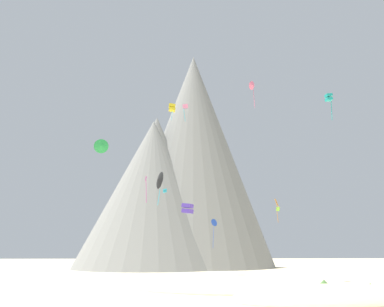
{
  "coord_description": "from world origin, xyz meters",
  "views": [
    {
      "loc": [
        -6.99,
        -29.26,
        4.56
      ],
      "look_at": [
        -2.07,
        43.65,
        22.6
      ],
      "focal_mm": 36.75,
      "sensor_mm": 36.0,
      "label": 1
    }
  ],
  "objects": [
    {
      "name": "kite_indigo_low",
      "position": [
        -4.01,
        23.97,
        10.07
      ],
      "size": [
        1.72,
        1.7,
        1.39
      ],
      "rotation": [
        0.0,
        0.0,
        1.06
      ],
      "color": "#5138B2"
    },
    {
      "name": "kite_rainbow_high",
      "position": [
        7.89,
        33.89,
        32.59
      ],
      "size": [
        1.58,
        1.53,
        5.0
      ],
      "rotation": [
        0.0,
        0.0,
        0.74
      ],
      "color": "#E5668C"
    },
    {
      "name": "dune_foreground_right",
      "position": [
        9.71,
        10.14,
        0.0
      ],
      "size": [
        24.91,
        18.9,
        2.54
      ],
      "primitive_type": "ellipsoid",
      "rotation": [
        0.0,
        0.0,
        0.26
      ],
      "color": "beige",
      "rests_on": "ground_plane"
    },
    {
      "name": "bush_low_patch",
      "position": [
        15.92,
        15.19,
        0.53
      ],
      "size": [
        1.67,
        1.67,
        1.06
      ],
      "primitive_type": "cone",
      "rotation": [
        0.0,
        0.0,
        4.16
      ],
      "color": "#668C4C",
      "rests_on": "ground_plane"
    },
    {
      "name": "kite_teal_mid",
      "position": [
        15.0,
        19.47,
        24.74
      ],
      "size": [
        0.88,
        0.85,
        3.83
      ],
      "rotation": [
        0.0,
        0.0,
        1.64
      ],
      "color": "teal"
    },
    {
      "name": "bush_far_right",
      "position": [
        13.16,
        21.49,
        0.49
      ],
      "size": [
        2.09,
        2.09,
        0.98
      ],
      "primitive_type": "cone",
      "rotation": [
        0.0,
        0.0,
        1.65
      ],
      "color": "#477238",
      "rests_on": "ground_plane"
    },
    {
      "name": "bush_near_right",
      "position": [
        3.23,
        20.05,
        0.2
      ],
      "size": [
        1.89,
        1.89,
        0.4
      ],
      "primitive_type": "cone",
      "rotation": [
        0.0,
        0.0,
        3.09
      ],
      "color": "#386633",
      "rests_on": "ground_plane"
    },
    {
      "name": "kite_orange_low",
      "position": [
        14.68,
        46.14,
        13.16
      ],
      "size": [
        0.85,
        1.26,
        4.61
      ],
      "rotation": [
        0.0,
        0.0,
        3.35
      ],
      "color": "orange"
    },
    {
      "name": "kite_yellow_high",
      "position": [
        -5.91,
        50.69,
        34.44
      ],
      "size": [
        1.51,
        1.43,
        3.6
      ],
      "rotation": [
        0.0,
        0.0,
        4.76
      ],
      "color": "yellow"
    },
    {
      "name": "rock_massif",
      "position": [
        -4.35,
        81.24,
        26.57
      ],
      "size": [
        68.15,
        63.69,
        64.36
      ],
      "color": "gray",
      "rests_on": "ground_plane"
    },
    {
      "name": "kite_lime_low",
      "position": [
        13.25,
        40.56,
        11.79
      ],
      "size": [
        0.7,
        0.4,
        0.81
      ],
      "rotation": [
        0.0,
        0.0,
        1.92
      ],
      "color": "#8CD133"
    },
    {
      "name": "kite_pink_high",
      "position": [
        -3.92,
        33.8,
        28.05
      ],
      "size": [
        1.01,
        0.37,
        3.13
      ],
      "rotation": [
        0.0,
        0.0,
        5.32
      ],
      "color": "pink"
    },
    {
      "name": "kite_black_mid",
      "position": [
        -7.97,
        24.83,
        14.04
      ],
      "size": [
        1.54,
        2.51,
        4.73
      ],
      "rotation": [
        0.0,
        0.0,
        5.09
      ],
      "color": "black"
    },
    {
      "name": "kite_cyan_mid",
      "position": [
        -7.19,
        57.02,
        17.34
      ],
      "size": [
        0.9,
        0.85,
        0.93
      ],
      "rotation": [
        0.0,
        0.0,
        4.84
      ],
      "color": "#33BCDB"
    },
    {
      "name": "kite_green_mid",
      "position": [
        -17.57,
        33.1,
        21.0
      ],
      "size": [
        2.37,
        0.62,
        2.35
      ],
      "rotation": [
        0.0,
        0.0,
        0.12
      ],
      "color": "green"
    },
    {
      "name": "kite_magenta_mid",
      "position": [
        -10.49,
        40.02,
        16.04
      ],
      "size": [
        0.3,
        0.83,
        4.78
      ],
      "rotation": [
        0.0,
        0.0,
        0.72
      ],
      "color": "#D1339E"
    },
    {
      "name": "kite_blue_low",
      "position": [
        2.68,
        49.74,
        9.79
      ],
      "size": [
        1.65,
        1.46,
        5.69
      ],
      "rotation": [
        0.0,
        0.0,
        3.77
      ],
      "color": "blue"
    },
    {
      "name": "dune_foreground_left",
      "position": [
        -0.62,
        20.03,
        0.0
      ],
      "size": [
        27.15,
        21.41,
        2.52
      ],
      "primitive_type": "ellipsoid",
      "rotation": [
        0.0,
        0.0,
        2.77
      ],
      "color": "beige",
      "rests_on": "ground_plane"
    }
  ]
}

